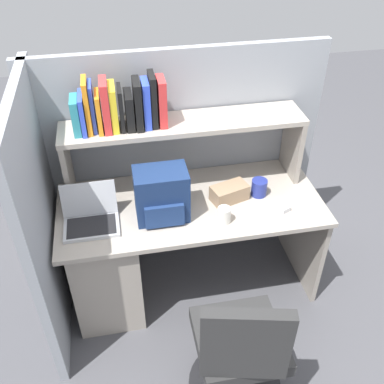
{
  "coord_description": "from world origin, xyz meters",
  "views": [
    {
      "loc": [
        -0.39,
        -2.06,
        2.43
      ],
      "look_at": [
        0.0,
        -0.05,
        0.85
      ],
      "focal_mm": 41.6,
      "sensor_mm": 36.0,
      "label": 1
    }
  ],
  "objects_px": {
    "computer_mouse": "(281,206)",
    "tissue_box": "(229,193)",
    "paper_cup": "(224,215)",
    "backpack": "(162,195)",
    "office_chair": "(239,356)",
    "laptop": "(91,216)",
    "snack_canister": "(259,188)"
  },
  "relations": [
    {
      "from": "backpack",
      "to": "snack_canister",
      "type": "distance_m",
      "value": 0.63
    },
    {
      "from": "tissue_box",
      "to": "computer_mouse",
      "type": "bearing_deg",
      "value": -43.56
    },
    {
      "from": "snack_canister",
      "to": "office_chair",
      "type": "xyz_separation_m",
      "value": [
        -0.34,
        -0.85,
        -0.39
      ]
    },
    {
      "from": "laptop",
      "to": "tissue_box",
      "type": "relative_size",
      "value": 1.41
    },
    {
      "from": "backpack",
      "to": "tissue_box",
      "type": "height_order",
      "value": "backpack"
    },
    {
      "from": "backpack",
      "to": "snack_canister",
      "type": "xyz_separation_m",
      "value": [
        0.61,
        0.09,
        -0.1
      ]
    },
    {
      "from": "laptop",
      "to": "computer_mouse",
      "type": "height_order",
      "value": "laptop"
    },
    {
      "from": "paper_cup",
      "to": "tissue_box",
      "type": "xyz_separation_m",
      "value": [
        0.08,
        0.19,
        0.0
      ]
    },
    {
      "from": "laptop",
      "to": "snack_canister",
      "type": "distance_m",
      "value": 1.02
    },
    {
      "from": "laptop",
      "to": "snack_canister",
      "type": "bearing_deg",
      "value": 4.02
    },
    {
      "from": "backpack",
      "to": "office_chair",
      "type": "xyz_separation_m",
      "value": [
        0.27,
        -0.77,
        -0.49
      ]
    },
    {
      "from": "backpack",
      "to": "tissue_box",
      "type": "relative_size",
      "value": 1.41
    },
    {
      "from": "paper_cup",
      "to": "snack_canister",
      "type": "xyz_separation_m",
      "value": [
        0.27,
        0.21,
        0.0
      ]
    },
    {
      "from": "tissue_box",
      "to": "backpack",
      "type": "bearing_deg",
      "value": 173.4
    },
    {
      "from": "paper_cup",
      "to": "tissue_box",
      "type": "distance_m",
      "value": 0.21
    },
    {
      "from": "paper_cup",
      "to": "computer_mouse",
      "type": "bearing_deg",
      "value": 8.15
    },
    {
      "from": "laptop",
      "to": "backpack",
      "type": "height_order",
      "value": "backpack"
    },
    {
      "from": "backpack",
      "to": "snack_canister",
      "type": "relative_size",
      "value": 2.91
    },
    {
      "from": "tissue_box",
      "to": "laptop",
      "type": "bearing_deg",
      "value": 167.31
    },
    {
      "from": "paper_cup",
      "to": "tissue_box",
      "type": "bearing_deg",
      "value": 66.98
    },
    {
      "from": "computer_mouse",
      "to": "office_chair",
      "type": "xyz_separation_m",
      "value": [
        -0.43,
        -0.7,
        -0.35
      ]
    },
    {
      "from": "laptop",
      "to": "paper_cup",
      "type": "xyz_separation_m",
      "value": [
        0.75,
        -0.13,
        -0.0
      ]
    },
    {
      "from": "snack_canister",
      "to": "office_chair",
      "type": "height_order",
      "value": "office_chair"
    },
    {
      "from": "office_chair",
      "to": "computer_mouse",
      "type": "bearing_deg",
      "value": -108.97
    },
    {
      "from": "laptop",
      "to": "snack_canister",
      "type": "relative_size",
      "value": 2.9
    },
    {
      "from": "backpack",
      "to": "paper_cup",
      "type": "xyz_separation_m",
      "value": [
        0.34,
        -0.12,
        -0.1
      ]
    },
    {
      "from": "backpack",
      "to": "paper_cup",
      "type": "relative_size",
      "value": 3.15
    },
    {
      "from": "computer_mouse",
      "to": "snack_canister",
      "type": "height_order",
      "value": "snack_canister"
    },
    {
      "from": "laptop",
      "to": "tissue_box",
      "type": "xyz_separation_m",
      "value": [
        0.83,
        0.06,
        -0.0
      ]
    },
    {
      "from": "computer_mouse",
      "to": "tissue_box",
      "type": "distance_m",
      "value": 0.32
    },
    {
      "from": "office_chair",
      "to": "snack_canister",
      "type": "bearing_deg",
      "value": -98.99
    },
    {
      "from": "tissue_box",
      "to": "snack_canister",
      "type": "relative_size",
      "value": 2.06
    }
  ]
}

